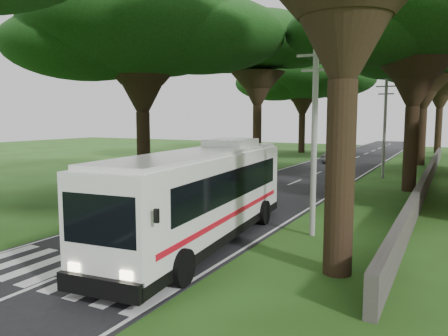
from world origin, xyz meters
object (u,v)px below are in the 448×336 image
object	(u,v)px
pole_mid	(385,127)
distant_car_b	(344,148)
coach_bus	(202,194)
pole_near	(314,136)
pedestrian	(130,185)
distant_car_a	(335,156)
pole_far	(408,124)

from	to	relation	value
pole_mid	distant_car_b	size ratio (longest dim) A/B	1.90
coach_bus	distant_car_b	bearing A→B (deg)	90.54
pole_near	pole_mid	xyz separation A→B (m)	(0.00, 20.00, 0.00)
pedestrian	pole_mid	bearing A→B (deg)	-36.50
coach_bus	distant_car_a	xyz separation A→B (m)	(-2.86, 33.11, -1.18)
coach_bus	distant_car_a	size ratio (longest dim) A/B	2.83
pole_mid	distant_car_a	distance (m)	12.25
pedestrian	distant_car_b	bearing A→B (deg)	-6.97
distant_car_b	pole_near	bearing A→B (deg)	-92.13
pole_near	distant_car_b	distance (m)	45.09
pole_far	pedestrian	xyz separation A→B (m)	(-11.83, -37.47, -3.25)
pole_near	distant_car_b	size ratio (longest dim) A/B	1.90
coach_bus	pedestrian	size ratio (longest dim) A/B	6.75
pole_far	distant_car_b	distance (m)	10.07
pole_mid	distant_car_a	world-z (taller)	pole_mid
distant_car_b	pedestrian	xyz separation A→B (m)	(-3.33, -41.62, 0.21)
distant_car_b	distant_car_a	bearing A→B (deg)	-94.22
distant_car_b	pole_far	bearing A→B (deg)	-39.05
coach_bus	distant_car_a	bearing A→B (deg)	89.38
pole_near	pole_far	size ratio (longest dim) A/B	1.00
pole_far	distant_car_a	distance (m)	12.34
distant_car_a	distant_car_b	size ratio (longest dim) A/B	1.06
pole_far	distant_car_a	world-z (taller)	pole_far
pole_far	distant_car_b	xyz separation A→B (m)	(-8.50, 4.15, -3.46)
pole_far	distant_car_a	xyz separation A→B (m)	(-6.30, -10.06, -3.39)
pole_mid	coach_bus	size ratio (longest dim) A/B	0.64
pole_near	distant_car_a	world-z (taller)	pole_near
coach_bus	pedestrian	bearing A→B (deg)	140.30
distant_car_b	pedestrian	world-z (taller)	pedestrian
pole_far	distant_car_a	bearing A→B (deg)	-122.07
pole_near	distant_car_a	xyz separation A→B (m)	(-6.30, 29.94, -3.39)
pole_far	pole_mid	bearing A→B (deg)	-90.00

